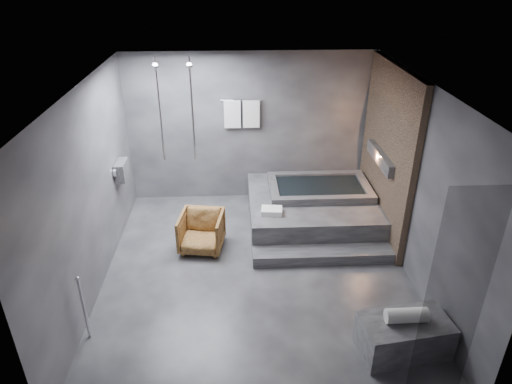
{
  "coord_description": "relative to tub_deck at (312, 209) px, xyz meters",
  "views": [
    {
      "loc": [
        -0.28,
        -5.53,
        4.24
      ],
      "look_at": [
        0.01,
        0.3,
        1.21
      ],
      "focal_mm": 32.0,
      "sensor_mm": 36.0,
      "label": 1
    }
  ],
  "objects": [
    {
      "name": "room",
      "position": [
        -0.65,
        -1.21,
        1.48
      ],
      "size": [
        5.0,
        5.04,
        2.82
      ],
      "color": "#2A2A2C",
      "rests_on": "ground"
    },
    {
      "name": "tub_deck",
      "position": [
        0.0,
        0.0,
        0.0
      ],
      "size": [
        2.2,
        2.0,
        0.5
      ],
      "primitive_type": "cube",
      "color": "#2E2E31",
      "rests_on": "ground"
    },
    {
      "name": "tub_step",
      "position": [
        0.0,
        -1.18,
        -0.16
      ],
      "size": [
        2.2,
        0.36,
        0.18
      ],
      "primitive_type": "cube",
      "color": "#2E2E31",
      "rests_on": "ground"
    },
    {
      "name": "concrete_bench",
      "position": [
        0.62,
        -3.06,
        -0.02
      ],
      "size": [
        1.1,
        0.71,
        0.46
      ],
      "primitive_type": "cube",
      "rotation": [
        0.0,
        0.0,
        0.14
      ],
      "color": "#343537",
      "rests_on": "ground"
    },
    {
      "name": "driftwood_chair",
      "position": [
        -1.9,
        -0.76,
        0.06
      ],
      "size": [
        0.77,
        0.78,
        0.63
      ],
      "primitive_type": "imported",
      "rotation": [
        0.0,
        0.0,
        -0.15
      ],
      "color": "#4A2D12",
      "rests_on": "ground"
    },
    {
      "name": "rolled_towel",
      "position": [
        0.6,
        -3.06,
        0.3
      ],
      "size": [
        0.49,
        0.18,
        0.17
      ],
      "primitive_type": "cylinder",
      "rotation": [
        0.0,
        1.57,
        0.01
      ],
      "color": "white",
      "rests_on": "concrete_bench"
    },
    {
      "name": "deck_towel",
      "position": [
        -0.76,
        -0.55,
        0.29
      ],
      "size": [
        0.36,
        0.28,
        0.09
      ],
      "primitive_type": "cube",
      "rotation": [
        0.0,
        0.0,
        -0.1
      ],
      "color": "white",
      "rests_on": "tub_deck"
    }
  ]
}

